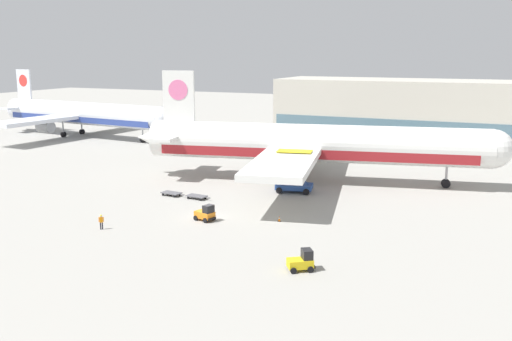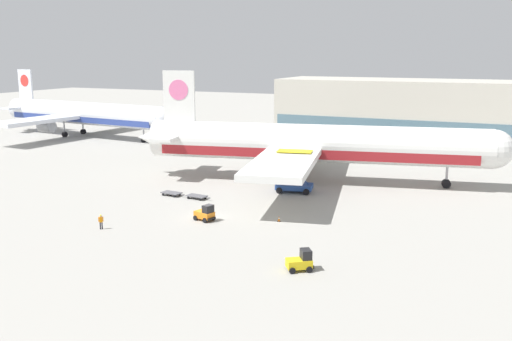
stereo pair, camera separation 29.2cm
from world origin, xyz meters
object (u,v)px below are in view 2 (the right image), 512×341
airplane_main (309,145)px  traffic_cone_near (279,219)px  baggage_dolly_second (197,196)px  baggage_tug_mid (301,261)px  ground_crew_near (101,221)px  scissor_lift_loader (294,177)px  airplane_distant (82,114)px  baggage_tug_foreground (205,213)px  baggage_dolly_lead (172,193)px

airplane_main → traffic_cone_near: size_ratio=80.82×
airplane_main → baggage_dolly_second: airplane_main is taller
baggage_tug_mid → ground_crew_near: baggage_tug_mid is taller
scissor_lift_loader → traffic_cone_near: (3.54, -14.64, -1.91)m
airplane_distant → baggage_tug_foreground: airplane_distant is taller
scissor_lift_loader → ground_crew_near: (-13.82, -25.82, -1.23)m
baggage_tug_foreground → traffic_cone_near: baggage_tug_foreground is taller
scissor_lift_loader → baggage_dolly_lead: bearing=-160.3°
baggage_tug_mid → baggage_tug_foreground: bearing=112.3°
traffic_cone_near → baggage_tug_foreground: bearing=-158.2°
traffic_cone_near → airplane_distant: bearing=146.4°
scissor_lift_loader → baggage_dolly_lead: 17.69m
baggage_tug_mid → traffic_cone_near: 15.66m
airplane_main → ground_crew_near: bearing=-124.1°
baggage_dolly_lead → baggage_tug_mid: bearing=-30.3°
baggage_tug_foreground → baggage_dolly_lead: 13.48m
baggage_tug_foreground → baggage_dolly_second: (-6.15, 8.58, -0.49)m
airplane_main → airplane_distant: size_ratio=1.08×
baggage_tug_foreground → baggage_dolly_second: 10.57m
baggage_tug_mid → baggage_dolly_second: size_ratio=0.75×
scissor_lift_loader → ground_crew_near: 29.31m
airplane_main → ground_crew_near: size_ratio=33.04×
ground_crew_near → traffic_cone_near: ground_crew_near is taller
baggage_dolly_lead → ground_crew_near: (1.15, -16.58, 0.63)m
airplane_distant → traffic_cone_near: airplane_distant is taller
airplane_distant → scissor_lift_loader: 73.16m
baggage_tug_mid → ground_crew_near: (-25.06, 2.45, 0.14)m
baggage_tug_mid → traffic_cone_near: bearing=84.8°
airplane_main → airplane_distant: 69.95m
airplane_distant → baggage_dolly_second: bearing=-31.1°
scissor_lift_loader → baggage_dolly_lead: scissor_lift_loader is taller
baggage_tug_foreground → traffic_cone_near: 8.84m
airplane_distant → baggage_tug_mid: bearing=-32.4°
ground_crew_near → baggage_tug_mid: bearing=-43.7°
traffic_cone_near → ground_crew_near: bearing=-147.2°
airplane_main → baggage_dolly_lead: bearing=-143.4°
baggage_tug_foreground → baggage_dolly_lead: bearing=155.5°
airplane_main → baggage_tug_foreground: 26.08m
airplane_main → baggage_dolly_lead: 22.76m
baggage_dolly_lead → baggage_dolly_second: same height
airplane_distant → baggage_tug_mid: airplane_distant is taller
baggage_dolly_second → traffic_cone_near: 15.30m
airplane_main → baggage_tug_mid: airplane_main is taller
baggage_tug_foreground → ground_crew_near: baggage_tug_foreground is taller
scissor_lift_loader → airplane_distant: bearing=142.6°
baggage_tug_mid → baggage_dolly_second: bearing=104.7°
baggage_tug_mid → baggage_dolly_second: (-22.05, 18.93, -0.49)m
airplane_distant → baggage_dolly_lead: bearing=-33.2°
airplane_main → baggage_dolly_second: size_ratio=15.27×
baggage_dolly_second → scissor_lift_loader: bearing=46.5°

